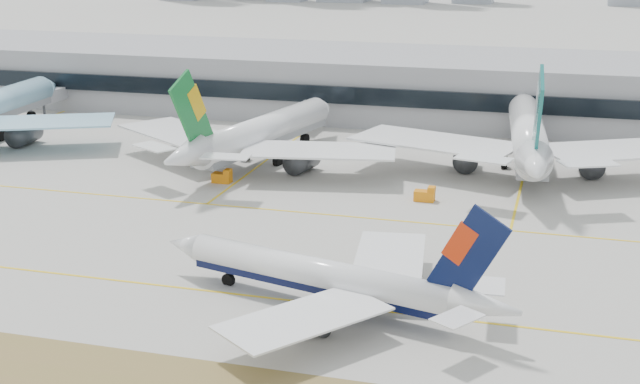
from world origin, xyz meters
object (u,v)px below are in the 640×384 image
(taxiing_airliner, at_px, (330,279))
(widebody_eva, at_px, (258,135))
(terminal, at_px, (415,85))
(widebody_cathay, at_px, (528,138))

(taxiing_airliner, distance_m, widebody_eva, 71.24)
(taxiing_airliner, height_order, terminal, taxiing_airliner)
(widebody_eva, relative_size, widebody_cathay, 0.89)
(widebody_eva, distance_m, terminal, 61.06)
(widebody_eva, distance_m, widebody_cathay, 52.37)
(taxiing_airliner, relative_size, terminal, 0.17)
(widebody_eva, height_order, terminal, widebody_eva)
(widebody_cathay, bearing_deg, terminal, 26.95)
(taxiing_airliner, xyz_separation_m, widebody_eva, (-32.01, 63.61, 1.93))
(terminal, bearing_deg, widebody_eva, -110.30)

